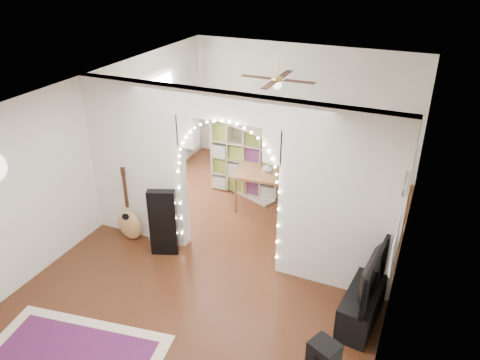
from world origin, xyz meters
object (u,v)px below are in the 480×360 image
at_px(media_console, 361,307).
at_px(bookcase, 246,160).
at_px(dining_table, 268,176).
at_px(acoustic_guitar, 128,213).
at_px(dining_chair_left, 242,165).
at_px(dining_chair_right, 309,188).

height_order(media_console, bookcase, bookcase).
xyz_separation_m(bookcase, dining_table, (0.60, -0.41, -0.03)).
bearing_deg(media_console, bookcase, 141.32).
bearing_deg(acoustic_guitar, media_console, -29.70).
bearing_deg(media_console, dining_chair_left, 138.75).
bearing_deg(dining_chair_right, dining_table, -128.88).
xyz_separation_m(acoustic_guitar, bookcase, (1.14, 2.33, 0.22)).
height_order(media_console, dining_chair_right, dining_chair_right).
relative_size(acoustic_guitar, dining_table, 0.90).
bearing_deg(dining_chair_right, dining_chair_left, 172.45).
bearing_deg(dining_chair_left, media_console, -65.85).
relative_size(media_console, dining_chair_right, 1.72).
height_order(dining_table, dining_chair_right, dining_table).
bearing_deg(dining_table, media_console, -52.21).
bearing_deg(acoustic_guitar, dining_table, 23.89).
distance_m(bookcase, dining_chair_left, 0.90).
xyz_separation_m(dining_table, dining_chair_left, (-0.99, 1.08, -0.43)).
xyz_separation_m(bookcase, dining_chair_right, (1.26, 0.18, -0.45)).
distance_m(dining_table, dining_chair_right, 0.97).
xyz_separation_m(media_console, bookcase, (-2.81, 2.74, 0.47)).
xyz_separation_m(media_console, dining_table, (-2.21, 2.33, 0.43)).
bearing_deg(dining_chair_left, dining_table, -66.53).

